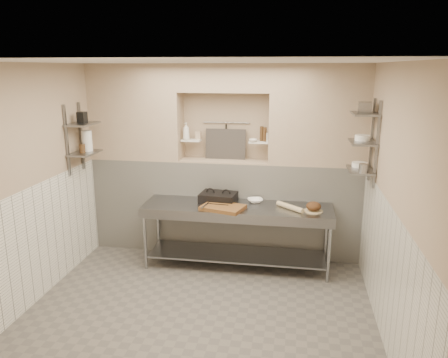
% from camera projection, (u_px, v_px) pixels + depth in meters
% --- Properties ---
extents(floor, '(4.00, 3.90, 0.10)m').
position_uv_depth(floor, '(200.00, 313.00, 5.12)').
color(floor, '#625D57').
rests_on(floor, ground).
extents(ceiling, '(4.00, 3.90, 0.10)m').
position_uv_depth(ceiling, '(197.00, 57.00, 4.40)').
color(ceiling, silver).
rests_on(ceiling, ground).
extents(wall_left, '(0.10, 3.90, 2.80)m').
position_uv_depth(wall_left, '(27.00, 186.00, 5.09)').
color(wall_left, tan).
rests_on(wall_left, ground).
extents(wall_right, '(0.10, 3.90, 2.80)m').
position_uv_depth(wall_right, '(395.00, 203.00, 4.44)').
color(wall_right, tan).
rests_on(wall_right, ground).
extents(wall_back, '(4.00, 0.10, 2.80)m').
position_uv_depth(wall_back, '(227.00, 158.00, 6.67)').
color(wall_back, tan).
rests_on(wall_back, ground).
extents(wall_front, '(4.00, 0.10, 2.80)m').
position_uv_depth(wall_front, '(132.00, 279.00, 2.85)').
color(wall_front, tan).
rests_on(wall_front, ground).
extents(backwall_lower, '(4.00, 0.40, 1.40)m').
position_uv_depth(backwall_lower, '(224.00, 206.00, 6.61)').
color(backwall_lower, silver).
rests_on(backwall_lower, floor).
extents(alcove_sill, '(1.30, 0.40, 0.02)m').
position_uv_depth(alcove_sill, '(224.00, 161.00, 6.43)').
color(alcove_sill, tan).
rests_on(alcove_sill, backwall_lower).
extents(backwall_pillar_left, '(1.35, 0.40, 1.40)m').
position_uv_depth(backwall_pillar_left, '(136.00, 112.00, 6.47)').
color(backwall_pillar_left, tan).
rests_on(backwall_pillar_left, backwall_lower).
extents(backwall_pillar_right, '(1.35, 0.40, 1.40)m').
position_uv_depth(backwall_pillar_right, '(319.00, 115.00, 6.05)').
color(backwall_pillar_right, tan).
rests_on(backwall_pillar_right, backwall_lower).
extents(backwall_header, '(1.30, 0.40, 0.40)m').
position_uv_depth(backwall_header, '(225.00, 78.00, 6.14)').
color(backwall_header, tan).
rests_on(backwall_header, backwall_lower).
extents(wainscot_left, '(0.02, 3.90, 1.40)m').
position_uv_depth(wainscot_left, '(38.00, 242.00, 5.25)').
color(wainscot_left, silver).
rests_on(wainscot_left, floor).
extents(wainscot_right, '(0.02, 3.90, 1.40)m').
position_uv_depth(wainscot_right, '(383.00, 266.00, 4.62)').
color(wainscot_right, silver).
rests_on(wainscot_right, floor).
extents(alcove_shelf_left, '(0.28, 0.16, 0.02)m').
position_uv_depth(alcove_shelf_left, '(191.00, 140.00, 6.44)').
color(alcove_shelf_left, white).
rests_on(alcove_shelf_left, backwall_lower).
extents(alcove_shelf_right, '(0.28, 0.16, 0.02)m').
position_uv_depth(alcove_shelf_right, '(259.00, 142.00, 6.28)').
color(alcove_shelf_right, white).
rests_on(alcove_shelf_right, backwall_lower).
extents(utensil_rail, '(0.70, 0.02, 0.02)m').
position_uv_depth(utensil_rail, '(226.00, 123.00, 6.46)').
color(utensil_rail, gray).
rests_on(utensil_rail, wall_back).
extents(hanging_steel, '(0.02, 0.02, 0.30)m').
position_uv_depth(hanging_steel, '(226.00, 134.00, 6.48)').
color(hanging_steel, black).
rests_on(hanging_steel, utensil_rail).
extents(splash_panel, '(0.60, 0.08, 0.45)m').
position_uv_depth(splash_panel, '(226.00, 144.00, 6.47)').
color(splash_panel, '#383330').
rests_on(splash_panel, alcove_sill).
extents(shelf_rail_left_a, '(0.03, 0.03, 0.95)m').
position_uv_depth(shelf_rail_left_a, '(81.00, 136.00, 6.17)').
color(shelf_rail_left_a, slate).
rests_on(shelf_rail_left_a, wall_left).
extents(shelf_rail_left_b, '(0.03, 0.03, 0.95)m').
position_uv_depth(shelf_rail_left_b, '(67.00, 141.00, 5.79)').
color(shelf_rail_left_b, slate).
rests_on(shelf_rail_left_b, wall_left).
extents(wall_shelf_left_lower, '(0.30, 0.50, 0.02)m').
position_uv_depth(wall_shelf_left_lower, '(85.00, 153.00, 6.01)').
color(wall_shelf_left_lower, slate).
rests_on(wall_shelf_left_lower, wall_left).
extents(wall_shelf_left_upper, '(0.30, 0.50, 0.03)m').
position_uv_depth(wall_shelf_left_upper, '(82.00, 124.00, 5.91)').
color(wall_shelf_left_upper, slate).
rests_on(wall_shelf_left_upper, wall_left).
extents(shelf_rail_right_a, '(0.03, 0.03, 1.05)m').
position_uv_depth(shelf_rail_right_a, '(372.00, 140.00, 5.53)').
color(shelf_rail_right_a, slate).
rests_on(shelf_rail_right_a, wall_right).
extents(shelf_rail_right_b, '(0.03, 0.03, 1.05)m').
position_uv_depth(shelf_rail_right_b, '(377.00, 145.00, 5.15)').
color(shelf_rail_right_b, slate).
rests_on(shelf_rail_right_b, wall_right).
extents(wall_shelf_right_lower, '(0.30, 0.50, 0.02)m').
position_uv_depth(wall_shelf_right_lower, '(361.00, 170.00, 5.45)').
color(wall_shelf_right_lower, slate).
rests_on(wall_shelf_right_lower, wall_right).
extents(wall_shelf_right_mid, '(0.30, 0.50, 0.02)m').
position_uv_depth(wall_shelf_right_mid, '(363.00, 142.00, 5.36)').
color(wall_shelf_right_mid, slate).
rests_on(wall_shelf_right_mid, wall_right).
extents(wall_shelf_right_upper, '(0.30, 0.50, 0.03)m').
position_uv_depth(wall_shelf_right_upper, '(365.00, 114.00, 5.28)').
color(wall_shelf_right_upper, slate).
rests_on(wall_shelf_right_upper, wall_right).
extents(prep_table, '(2.60, 0.70, 0.90)m').
position_uv_depth(prep_table, '(237.00, 224.00, 6.04)').
color(prep_table, gray).
rests_on(prep_table, floor).
extents(panini_press, '(0.53, 0.41, 0.13)m').
position_uv_depth(panini_press, '(218.00, 198.00, 6.13)').
color(panini_press, black).
rests_on(panini_press, prep_table).
extents(cutting_board, '(0.63, 0.52, 0.05)m').
position_uv_depth(cutting_board, '(223.00, 207.00, 5.84)').
color(cutting_board, brown).
rests_on(cutting_board, prep_table).
extents(knife_blade, '(0.27, 0.06, 0.01)m').
position_uv_depth(knife_blade, '(219.00, 205.00, 5.89)').
color(knife_blade, gray).
rests_on(knife_blade, cutting_board).
extents(tongs, '(0.06, 0.24, 0.02)m').
position_uv_depth(tongs, '(205.00, 205.00, 5.82)').
color(tongs, gray).
rests_on(tongs, cutting_board).
extents(mixing_bowl, '(0.26, 0.26, 0.05)m').
position_uv_depth(mixing_bowl, '(255.00, 201.00, 6.14)').
color(mixing_bowl, white).
rests_on(mixing_bowl, prep_table).
extents(rolling_pin, '(0.38, 0.36, 0.07)m').
position_uv_depth(rolling_pin, '(290.00, 207.00, 5.83)').
color(rolling_pin, tan).
rests_on(rolling_pin, prep_table).
extents(bread_board, '(0.25, 0.25, 0.01)m').
position_uv_depth(bread_board, '(313.00, 211.00, 5.75)').
color(bread_board, tan).
rests_on(bread_board, prep_table).
extents(bread_loaf, '(0.20, 0.20, 0.12)m').
position_uv_depth(bread_loaf, '(314.00, 206.00, 5.73)').
color(bread_loaf, '#4C2D19').
rests_on(bread_loaf, bread_board).
extents(bottle_soap, '(0.12, 0.12, 0.25)m').
position_uv_depth(bottle_soap, '(186.00, 131.00, 6.37)').
color(bottle_soap, white).
rests_on(bottle_soap, alcove_shelf_left).
extents(jar_alcove, '(0.08, 0.08, 0.11)m').
position_uv_depth(jar_alcove, '(198.00, 135.00, 6.45)').
color(jar_alcove, tan).
rests_on(jar_alcove, alcove_shelf_left).
extents(bowl_alcove, '(0.16, 0.16, 0.04)m').
position_uv_depth(bowl_alcove, '(253.00, 140.00, 6.24)').
color(bowl_alcove, white).
rests_on(bowl_alcove, alcove_shelf_right).
extents(condiment_a, '(0.06, 0.06, 0.20)m').
position_uv_depth(condiment_a, '(265.00, 134.00, 6.24)').
color(condiment_a, '#412A17').
rests_on(condiment_a, alcove_shelf_right).
extents(condiment_b, '(0.05, 0.05, 0.21)m').
position_uv_depth(condiment_b, '(262.00, 134.00, 6.28)').
color(condiment_b, '#412A17').
rests_on(condiment_b, alcove_shelf_right).
extents(condiment_c, '(0.07, 0.07, 0.12)m').
position_uv_depth(condiment_c, '(266.00, 137.00, 6.27)').
color(condiment_c, white).
rests_on(condiment_c, alcove_shelf_right).
extents(jug_left, '(0.14, 0.14, 0.28)m').
position_uv_depth(jug_left, '(87.00, 141.00, 6.06)').
color(jug_left, white).
rests_on(jug_left, wall_shelf_left_lower).
extents(jar_left, '(0.08, 0.08, 0.12)m').
position_uv_depth(jar_left, '(82.00, 149.00, 5.94)').
color(jar_left, '#412A17').
rests_on(jar_left, wall_shelf_left_lower).
extents(box_left_upper, '(0.12, 0.12, 0.15)m').
position_uv_depth(box_left_upper, '(82.00, 117.00, 5.90)').
color(box_left_upper, black).
rests_on(box_left_upper, wall_shelf_left_upper).
extents(bowl_right, '(0.19, 0.19, 0.06)m').
position_uv_depth(bowl_right, '(359.00, 165.00, 5.56)').
color(bowl_right, white).
rests_on(bowl_right, wall_shelf_right_lower).
extents(canister_right, '(0.11, 0.11, 0.11)m').
position_uv_depth(canister_right, '(363.00, 168.00, 5.24)').
color(canister_right, gray).
rests_on(canister_right, wall_shelf_right_lower).
extents(bowl_right_mid, '(0.18, 0.18, 0.07)m').
position_uv_depth(bowl_right_mid, '(362.00, 138.00, 5.42)').
color(bowl_right_mid, white).
rests_on(bowl_right_mid, wall_shelf_right_mid).
extents(basket_right, '(0.18, 0.21, 0.13)m').
position_uv_depth(basket_right, '(365.00, 107.00, 5.30)').
color(basket_right, gray).
rests_on(basket_right, wall_shelf_right_upper).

